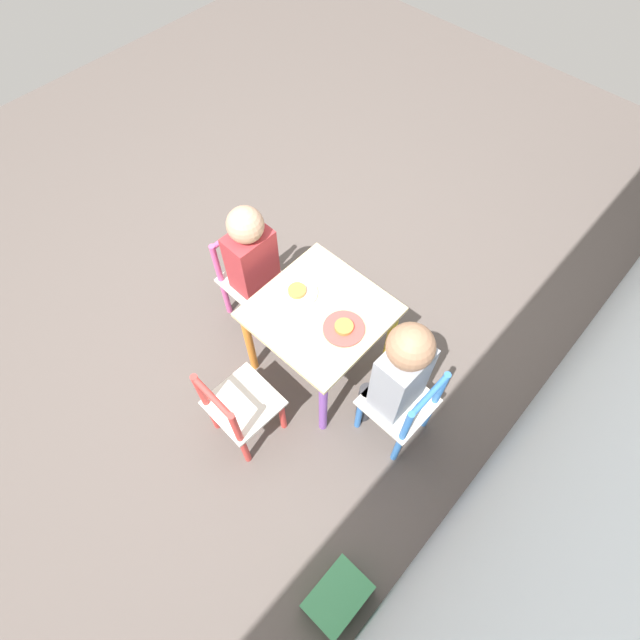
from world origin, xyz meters
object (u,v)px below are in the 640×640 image
Objects in this scene: chair_blue at (402,407)px; child_back at (398,374)px; kids_table at (320,322)px; chair_red at (239,408)px; chair_pink at (250,279)px; plate_front at (297,292)px; plate_back at (344,328)px; storage_bin at (338,597)px; child_front at (254,261)px.

chair_blue is 0.65× the size of child_back.
chair_red reaches higher than kids_table.
chair_pink is 0.41m from plate_front.
chair_blue and chair_pink have the same top height.
chair_blue is at bearing 88.95° from plate_front.
plate_back reaches higher than kids_table.
child_back is at bearing -155.02° from storage_bin.
plate_front is at bearing -90.00° from plate_back.
plate_back is at bearing -89.69° from chair_pink.
plate_back is at bearing -105.23° from chair_red.
chair_pink is at bearing -44.63° from chair_red.
kids_table is at bearing -90.00° from child_back.
plate_back is at bearing -89.65° from child_front.
child_back is 3.36× the size of storage_bin.
kids_table is 1.00× the size of chair_blue.
child_front is at bearing -92.13° from plate_front.
child_back reaches higher than chair_blue.
chair_red is at bearing -41.63° from child_back.
kids_table is 1.00× the size of chair_red.
child_front is at bearing -90.05° from chair_blue.
plate_back is (-0.47, 0.15, 0.23)m from chair_red.
chair_red is 0.69× the size of child_front.
child_front is 1.38m from storage_bin.
plate_back is at bearing 90.00° from plate_front.
child_back is at bearing 88.98° from plate_front.
child_front is at bearing -48.68° from chair_red.
kids_table is at bearing -90.00° from chair_pink.
kids_table is 0.49m from chair_blue.
plate_front is 0.72× the size of storage_bin.
chair_blue is at bearing -159.19° from storage_bin.
kids_table is at bearing -90.00° from chair_blue.
chair_red is at bearing -139.41° from child_front.
child_front is (-0.01, -0.41, 0.05)m from kids_table.
chair_blue is 0.69× the size of child_front.
chair_red is at bearing -2.19° from kids_table.
storage_bin is (0.70, 1.19, -0.19)m from chair_pink.
plate_front reaches higher than storage_bin.
chair_red reaches higher than storage_bin.
child_back is 0.54m from plate_front.
chair_red is 2.18× the size of storage_bin.
child_back is at bearing -89.94° from child_front.
kids_table is 0.42m from child_back.
chair_pink reaches higher than storage_bin.
kids_table is 1.00× the size of chair_pink.
child_front reaches higher than chair_pink.
child_back is 1.07× the size of child_front.
child_front reaches higher than chair_blue.
kids_table is 0.70× the size of child_front.
chair_red is 0.80m from storage_bin.
child_front is 3.14× the size of storage_bin.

